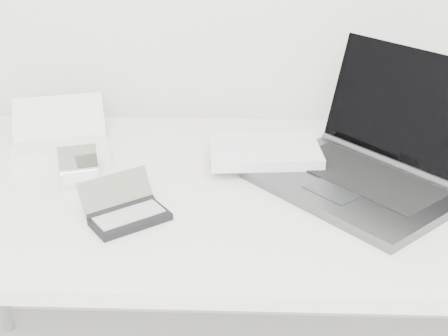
{
  "coord_description": "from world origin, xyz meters",
  "views": [
    {
      "loc": [
        0.01,
        0.32,
        1.37
      ],
      "look_at": [
        -0.03,
        1.51,
        0.79
      ],
      "focal_mm": 50.0,
      "sensor_mm": 36.0,
      "label": 1
    }
  ],
  "objects_px": {
    "laptop_large": "(345,160)",
    "palmtop_charcoal": "(126,212)",
    "desk": "(238,203)",
    "netbook_open_white": "(60,142)"
  },
  "relations": [
    {
      "from": "desk",
      "to": "palmtop_charcoal",
      "type": "relative_size",
      "value": 8.35
    },
    {
      "from": "desk",
      "to": "palmtop_charcoal",
      "type": "distance_m",
      "value": 0.28
    },
    {
      "from": "laptop_large",
      "to": "palmtop_charcoal",
      "type": "relative_size",
      "value": 3.26
    },
    {
      "from": "netbook_open_white",
      "to": "palmtop_charcoal",
      "type": "xyz_separation_m",
      "value": [
        0.23,
        -0.34,
        -0.0
      ]
    },
    {
      "from": "laptop_large",
      "to": "palmtop_charcoal",
      "type": "bearing_deg",
      "value": -109.55
    },
    {
      "from": "palmtop_charcoal",
      "to": "laptop_large",
      "type": "bearing_deg",
      "value": -13.6
    },
    {
      "from": "netbook_open_white",
      "to": "palmtop_charcoal",
      "type": "bearing_deg",
      "value": -71.59
    },
    {
      "from": "desk",
      "to": "laptop_large",
      "type": "bearing_deg",
      "value": 8.93
    },
    {
      "from": "netbook_open_white",
      "to": "palmtop_charcoal",
      "type": "distance_m",
      "value": 0.4
    },
    {
      "from": "laptop_large",
      "to": "netbook_open_white",
      "type": "distance_m",
      "value": 0.7
    }
  ]
}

